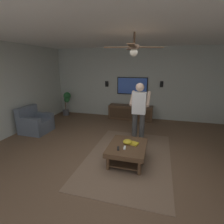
% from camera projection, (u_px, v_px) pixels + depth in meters
% --- Properties ---
extents(ground_plane, '(8.46, 8.46, 0.00)m').
position_uv_depth(ground_plane, '(114.00, 162.00, 3.83)').
color(ground_plane, brown).
extents(wall_back_tv, '(0.10, 7.00, 2.73)m').
position_uv_depth(wall_back_tv, '(137.00, 84.00, 6.79)').
color(wall_back_tv, '#B2B7AD').
rests_on(wall_back_tv, ground).
extents(ceiling_slab, '(7.25, 7.00, 0.10)m').
position_uv_depth(ceiling_slab, '(114.00, 25.00, 3.09)').
color(ceiling_slab, white).
extents(area_rug, '(2.93, 1.89, 0.01)m').
position_uv_depth(area_rug, '(129.00, 157.00, 4.05)').
color(area_rug, '#7A604C').
rests_on(area_rug, ground).
extents(armchair, '(0.81, 0.82, 0.82)m').
position_uv_depth(armchair, '(35.00, 123.00, 5.51)').
color(armchair, slate).
rests_on(armchair, ground).
extents(coffee_table, '(1.00, 0.80, 0.40)m').
position_uv_depth(coffee_table, '(127.00, 150.00, 3.79)').
color(coffee_table, '#513823').
rests_on(coffee_table, ground).
extents(media_console, '(0.45, 1.70, 0.55)m').
position_uv_depth(media_console, '(130.00, 112.00, 6.81)').
color(media_console, '#513823').
rests_on(media_console, ground).
extents(tv, '(0.05, 1.19, 0.67)m').
position_uv_depth(tv, '(132.00, 86.00, 6.77)').
color(tv, black).
extents(person_standing, '(0.53, 0.53, 1.64)m').
position_uv_depth(person_standing, '(139.00, 109.00, 4.65)').
color(person_standing, '#3F3F3F').
rests_on(person_standing, ground).
extents(potted_plant_tall, '(0.38, 0.36, 0.98)m').
position_uv_depth(potted_plant_tall, '(67.00, 100.00, 7.29)').
color(potted_plant_tall, '#4C4C51').
rests_on(potted_plant_tall, ground).
extents(bowl, '(0.20, 0.20, 0.09)m').
position_uv_depth(bowl, '(128.00, 142.00, 3.82)').
color(bowl, gold).
rests_on(bowl, coffee_table).
extents(remote_white, '(0.15, 0.06, 0.02)m').
position_uv_depth(remote_white, '(125.00, 148.00, 3.63)').
color(remote_white, white).
rests_on(remote_white, coffee_table).
extents(remote_black, '(0.16, 0.08, 0.02)m').
position_uv_depth(remote_black, '(118.00, 148.00, 3.59)').
color(remote_black, black).
rests_on(remote_black, coffee_table).
extents(book, '(0.22, 0.26, 0.04)m').
position_uv_depth(book, '(133.00, 143.00, 3.81)').
color(book, gold).
rests_on(book, coffee_table).
extents(vase_round, '(0.22, 0.22, 0.22)m').
position_uv_depth(vase_round, '(133.00, 103.00, 6.69)').
color(vase_round, red).
rests_on(vase_round, media_console).
extents(wall_speaker_left, '(0.06, 0.12, 0.22)m').
position_uv_depth(wall_speaker_left, '(162.00, 84.00, 6.47)').
color(wall_speaker_left, black).
extents(wall_speaker_right, '(0.06, 0.12, 0.22)m').
position_uv_depth(wall_speaker_right, '(107.00, 84.00, 7.04)').
color(wall_speaker_right, black).
extents(ceiling_fan, '(1.19, 1.18, 0.46)m').
position_uv_depth(ceiling_fan, '(134.00, 49.00, 3.43)').
color(ceiling_fan, '#4C3828').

